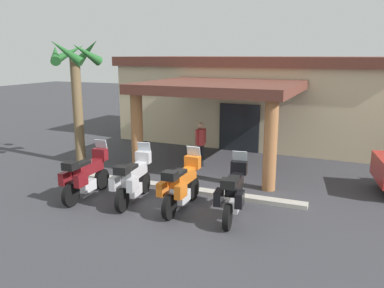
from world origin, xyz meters
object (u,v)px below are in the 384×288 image
(motorcycle_maroon, at_px, (86,175))
(motorcycle_orange, at_px, (181,185))
(pedestrian, at_px, (201,141))
(motorcycle_black, at_px, (233,192))
(motorcycle_silver, at_px, (133,179))
(motel_building, at_px, (256,98))
(palm_tree_roadside, at_px, (75,77))

(motorcycle_maroon, bearing_deg, motorcycle_orange, -87.00)
(pedestrian, bearing_deg, motorcycle_orange, -52.06)
(motorcycle_orange, relative_size, motorcycle_black, 1.00)
(motorcycle_silver, distance_m, pedestrian, 4.18)
(pedestrian, bearing_deg, motorcycle_maroon, -90.48)
(motel_building, relative_size, motorcycle_silver, 5.93)
(motorcycle_maroon, relative_size, motorcycle_orange, 1.00)
(motel_building, bearing_deg, palm_tree_roadside, -125.20)
(motorcycle_silver, xyz_separation_m, pedestrian, (0.48, 4.14, 0.31))
(motorcycle_silver, relative_size, pedestrian, 1.28)
(motorcycle_orange, distance_m, motorcycle_black, 1.50)
(motorcycle_maroon, relative_size, pedestrian, 1.28)
(motel_building, xyz_separation_m, motorcycle_maroon, (-2.69, -10.02, -1.40))
(motel_building, height_order, palm_tree_roadside, palm_tree_roadside)
(motorcycle_maroon, relative_size, palm_tree_roadside, 0.46)
(motel_building, height_order, motorcycle_maroon, motel_building)
(palm_tree_roadside, bearing_deg, motorcycle_orange, -26.09)
(motorcycle_maroon, bearing_deg, motel_building, -16.88)
(motorcycle_black, height_order, pedestrian, pedestrian)
(motorcycle_maroon, xyz_separation_m, motorcycle_orange, (2.99, 0.26, 0.00))
(motel_building, relative_size, motorcycle_black, 5.93)
(motorcycle_maroon, height_order, motorcycle_black, same)
(motel_building, height_order, motorcycle_orange, motel_building)
(motel_building, distance_m, motorcycle_black, 10.05)
(palm_tree_roadside, bearing_deg, motorcycle_maroon, -49.14)
(motorcycle_black, bearing_deg, pedestrian, 25.25)
(motorcycle_silver, height_order, pedestrian, pedestrian)
(motel_building, xyz_separation_m, pedestrian, (-0.72, -5.68, -1.09))
(motorcycle_black, xyz_separation_m, pedestrian, (-2.51, 4.11, 0.31))
(motorcycle_maroon, xyz_separation_m, motorcycle_silver, (1.49, 0.20, 0.00))
(motorcycle_silver, height_order, motorcycle_black, same)
(motorcycle_orange, bearing_deg, motorcycle_silver, 93.00)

